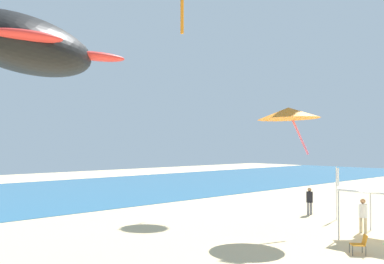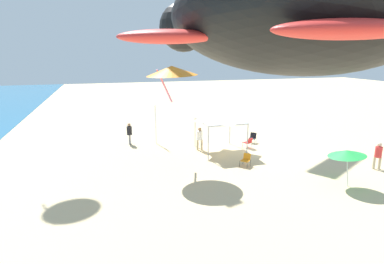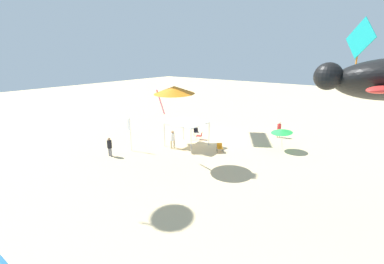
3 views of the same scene
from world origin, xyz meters
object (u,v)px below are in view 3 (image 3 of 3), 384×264
at_px(banner_flag, 130,131).
at_px(person_kite_handler, 279,128).
at_px(kite_diamond_teal, 360,40).
at_px(folding_chair_right_of_tent, 220,147).
at_px(person_near_umbrella, 173,138).
at_px(folding_chair_facing_ocean, 196,131).
at_px(canopy_tent, 187,121).
at_px(beach_umbrella, 282,131).
at_px(folding_chair_near_cooler, 200,135).
at_px(kite_delta_orange, 174,90).
at_px(person_by_tent, 110,145).

relative_size(banner_flag, person_kite_handler, 1.83).
bearing_deg(kite_diamond_teal, folding_chair_right_of_tent, -129.76).
height_order(person_kite_handler, person_near_umbrella, person_near_umbrella).
height_order(folding_chair_facing_ocean, kite_diamond_teal, kite_diamond_teal).
relative_size(folding_chair_facing_ocean, kite_diamond_teal, 0.23).
height_order(canopy_tent, beach_umbrella, canopy_tent).
xyz_separation_m(beach_umbrella, folding_chair_near_cooler, (8.02, 1.92, -1.43)).
height_order(beach_umbrella, folding_chair_facing_ocean, beach_umbrella).
bearing_deg(person_near_umbrella, folding_chair_facing_ocean, -150.10).
xyz_separation_m(folding_chair_near_cooler, kite_diamond_teal, (-13.47, 2.02, 9.17)).
bearing_deg(kite_delta_orange, banner_flag, 172.97).
relative_size(folding_chair_near_cooler, kite_diamond_teal, 0.23).
distance_m(banner_flag, person_near_umbrella, 4.08).
bearing_deg(canopy_tent, folding_chair_right_of_tent, -172.25).
bearing_deg(person_kite_handler, person_near_umbrella, 175.46).
xyz_separation_m(folding_chair_near_cooler, banner_flag, (3.29, 6.71, 1.46)).
relative_size(beach_umbrella, folding_chair_facing_ocean, 2.74).
height_order(canopy_tent, folding_chair_near_cooler, canopy_tent).
distance_m(banner_flag, kite_delta_orange, 6.82).
distance_m(canopy_tent, person_kite_handler, 10.54).
bearing_deg(folding_chair_near_cooler, banner_flag, -48.32).
relative_size(person_near_umbrella, person_by_tent, 1.01).
bearing_deg(folding_chair_facing_ocean, folding_chair_right_of_tent, -80.71).
bearing_deg(beach_umbrella, banner_flag, 37.34).
bearing_deg(canopy_tent, banner_flag, 51.51).
xyz_separation_m(person_kite_handler, person_by_tent, (10.12, 14.64, -0.01)).
relative_size(person_kite_handler, person_near_umbrella, 1.00).
distance_m(person_by_tent, kite_diamond_teal, 20.32).
distance_m(person_kite_handler, person_by_tent, 17.79).
distance_m(canopy_tent, beach_umbrella, 9.04).
bearing_deg(person_near_umbrella, beach_umbrella, 145.55).
bearing_deg(banner_flag, folding_chair_facing_ocean, -104.84).
relative_size(folding_chair_near_cooler, banner_flag, 0.25).
relative_size(folding_chair_facing_ocean, banner_flag, 0.25).
xyz_separation_m(banner_flag, person_kite_handler, (-9.76, -12.54, -0.90)).
bearing_deg(folding_chair_right_of_tent, folding_chair_near_cooler, 111.21).
relative_size(canopy_tent, banner_flag, 1.07).
bearing_deg(canopy_tent, folding_chair_near_cooler, -87.18).
distance_m(folding_chair_right_of_tent, folding_chair_near_cooler, 4.13).
relative_size(folding_chair_right_of_tent, person_by_tent, 0.47).
distance_m(canopy_tent, kite_delta_orange, 5.73).
height_order(beach_umbrella, kite_diamond_teal, kite_diamond_teal).
distance_m(folding_chair_right_of_tent, person_by_tent, 10.02).
distance_m(banner_flag, person_kite_handler, 15.92).
bearing_deg(canopy_tent, beach_umbrella, -151.20).
relative_size(beach_umbrella, kite_delta_orange, 0.60).
bearing_deg(person_by_tent, beach_umbrella, 47.02).
height_order(person_kite_handler, kite_diamond_teal, kite_diamond_teal).
height_order(folding_chair_near_cooler, kite_diamond_teal, kite_diamond_teal).
xyz_separation_m(beach_umbrella, person_kite_handler, (1.55, -3.92, -0.88)).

